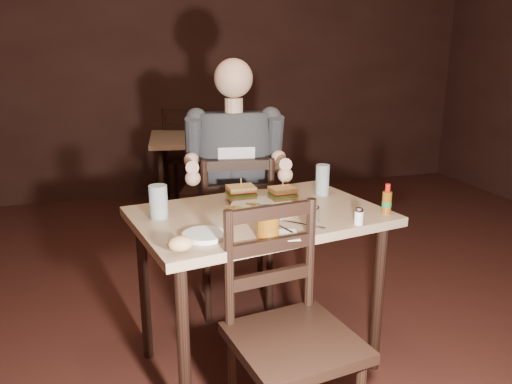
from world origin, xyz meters
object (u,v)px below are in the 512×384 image
object	(u,v)px
chair_far	(235,231)
syrup_dispenser	(268,222)
bg_chair_near	(212,188)
dinner_plate	(263,208)
main_table	(259,231)
hot_sauce	(387,199)
bg_table	(198,146)
glass_left	(158,202)
diner	(235,149)
glass_right	(322,180)
chair_near	(295,341)
bg_chair_far	(189,157)
side_plate	(205,236)

from	to	relation	value
chair_far	syrup_dispenser	size ratio (longest dim) A/B	7.84
bg_chair_near	dinner_plate	size ratio (longest dim) A/B	3.14
main_table	chair_far	world-z (taller)	chair_far
main_table	hot_sauce	world-z (taller)	hot_sauce
bg_chair_near	syrup_dispenser	world-z (taller)	bg_chair_near
bg_table	bg_chair_near	xyz separation A→B (m)	(0.00, -0.55, -0.23)
bg_table	glass_left	size ratio (longest dim) A/B	6.10
main_table	bg_table	distance (m)	2.15
glass_left	diner	bearing A→B (deg)	47.14
glass_right	diner	bearing A→B (deg)	134.30
chair_far	hot_sauce	bearing A→B (deg)	131.61
chair_near	bg_chair_far	xyz separation A→B (m)	(0.13, 3.26, 0.02)
glass_left	side_plate	distance (m)	0.33
main_table	dinner_plate	xyz separation A→B (m)	(0.03, 0.03, 0.10)
diner	side_plate	xyz separation A→B (m)	(-0.32, -0.79, -0.18)
bg_table	glass_right	world-z (taller)	glass_right
syrup_dispenser	bg_table	bearing A→B (deg)	75.84
chair_far	chair_near	world-z (taller)	chair_far
bg_chair_near	hot_sauce	xyz separation A→B (m)	(0.44, -1.77, 0.38)
chair_near	hot_sauce	distance (m)	0.79
chair_far	bg_chair_far	size ratio (longest dim) A/B	0.96
main_table	bg_chair_far	size ratio (longest dim) A/B	1.25
chair_far	syrup_dispenser	bearing A→B (deg)	92.35
glass_left	chair_far	bearing A→B (deg)	49.36
chair_near	hot_sauce	size ratio (longest dim) A/B	6.86
chair_far	bg_chair_near	size ratio (longest dim) A/B	1.02
bg_chair_near	glass_right	distance (m)	1.50
glass_left	bg_table	bearing A→B (deg)	75.74
main_table	chair_near	size ratio (longest dim) A/B	1.30
bg_chair_near	hot_sauce	distance (m)	1.87
dinner_plate	glass_right	world-z (taller)	glass_right
bg_chair_near	syrup_dispenser	bearing A→B (deg)	-76.16
diner	glass_left	world-z (taller)	diner
diner	side_plate	bearing A→B (deg)	-104.02
bg_chair_near	bg_table	bearing A→B (deg)	108.44
bg_chair_near	diner	distance (m)	1.17
side_plate	glass_left	bearing A→B (deg)	116.74
glass_left	chair_near	bearing A→B (deg)	-56.31
syrup_dispenser	glass_right	bearing A→B (deg)	37.19
side_plate	glass_right	bearing A→B (deg)	32.04
glass_left	side_plate	world-z (taller)	glass_left
chair_near	hot_sauce	bearing A→B (deg)	25.50
bg_table	glass_right	xyz separation A→B (m)	(0.29, -1.97, 0.17)
bg_chair_near	glass_right	size ratio (longest dim) A/B	5.87
diner	glass_right	bearing A→B (deg)	-37.67
bg_table	hot_sauce	world-z (taller)	hot_sauce
syrup_dispenser	main_table	bearing A→B (deg)	68.95
bg_chair_far	diner	bearing A→B (deg)	107.65
main_table	glass_left	bearing A→B (deg)	174.39
chair_near	syrup_dispenser	size ratio (longest dim) A/B	7.79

